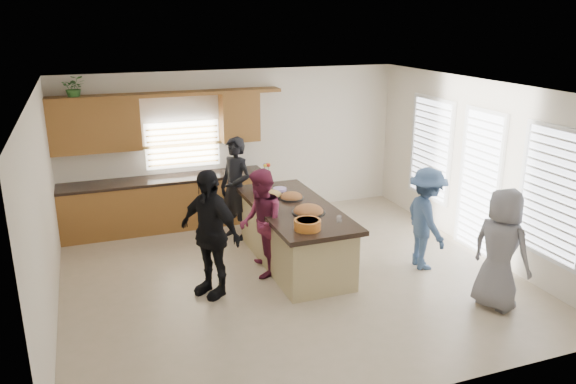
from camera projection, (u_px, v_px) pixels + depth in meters
name	position (u px, v px, depth m)	size (l,w,h in m)	color
floor	(290.00, 277.00, 8.42)	(6.50, 6.50, 0.00)	#C1AA8F
room_shell	(290.00, 153.00, 7.84)	(6.52, 6.02, 2.81)	silver
back_cabinetry	(161.00, 180.00, 10.10)	(4.08, 0.66, 2.46)	brown
right_wall_glazing	(482.00, 173.00, 8.95)	(0.06, 4.00, 2.25)	white
island	(294.00, 236.00, 8.76)	(1.16, 2.71, 0.95)	tan
platter_front	(308.00, 211.00, 8.29)	(0.49, 0.49, 0.20)	black
platter_mid	(291.00, 197.00, 8.94)	(0.39, 0.39, 0.16)	black
platter_back	(271.00, 195.00, 9.06)	(0.37, 0.37, 0.15)	black
salad_bowl	(308.00, 224.00, 7.65)	(0.37, 0.37, 0.14)	#CA6F25
clear_cup	(339.00, 219.00, 7.93)	(0.07, 0.07, 0.09)	white
plate_stack	(280.00, 189.00, 9.36)	(0.23, 0.23, 0.04)	#BC9AE0
flower_vase	(267.00, 174.00, 9.53)	(0.14, 0.14, 0.41)	silver
potted_plant	(74.00, 88.00, 9.24)	(0.37, 0.32, 0.41)	#39742E
woman_left_back	(236.00, 188.00, 9.66)	(0.65, 0.43, 1.79)	black
woman_left_mid	(261.00, 223.00, 8.28)	(0.79, 0.62, 1.63)	maroon
woman_left_front	(210.00, 233.00, 7.66)	(1.06, 0.44, 1.81)	black
woman_right_back	(426.00, 219.00, 8.52)	(1.03, 0.59, 1.59)	#37517A
woman_right_front	(501.00, 249.00, 7.32)	(0.81, 0.53, 1.66)	slate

